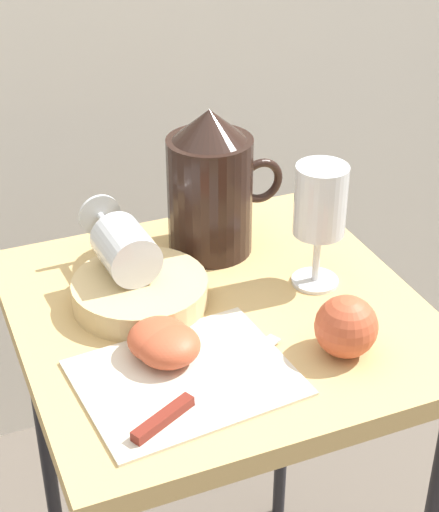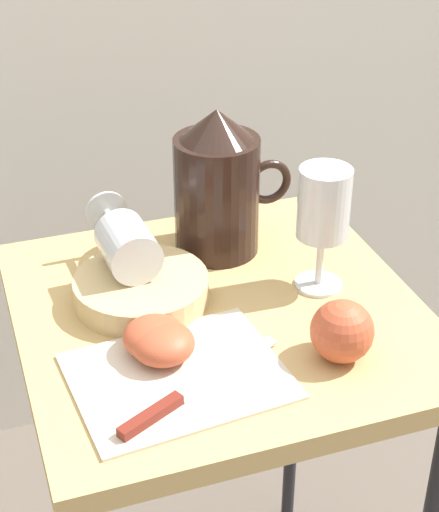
# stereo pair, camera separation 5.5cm
# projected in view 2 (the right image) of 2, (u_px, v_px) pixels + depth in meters

# --- Properties ---
(curtain_drape) EXTENTS (2.40, 0.03, 1.86)m
(curtain_drape) POSITION_uv_depth(u_px,v_px,m) (98.00, 4.00, 1.52)
(curtain_drape) COLOR silver
(curtain_drape) RESTS_ON ground_plane
(table) EXTENTS (0.52, 0.52, 0.70)m
(table) POSITION_uv_depth(u_px,v_px,m) (220.00, 353.00, 1.13)
(table) COLOR tan
(table) RESTS_ON ground_plane
(linen_napkin) EXTENTS (0.26, 0.21, 0.00)m
(linen_napkin) POSITION_uv_depth(u_px,v_px,m) (178.00, 376.00, 0.97)
(linen_napkin) COLOR beige
(linen_napkin) RESTS_ON table
(basket_tray) EXTENTS (0.18, 0.18, 0.03)m
(basket_tray) POSITION_uv_depth(u_px,v_px,m) (141.00, 289.00, 1.10)
(basket_tray) COLOR tan
(basket_tray) RESTS_ON table
(pitcher) EXTENTS (0.17, 0.12, 0.21)m
(pitcher) POSITION_uv_depth(u_px,v_px,m) (217.00, 194.00, 1.18)
(pitcher) COLOR black
(pitcher) RESTS_ON table
(wine_glass_upright) EXTENTS (0.07, 0.07, 0.17)m
(wine_glass_upright) POSITION_uv_depth(u_px,v_px,m) (323.00, 210.00, 1.08)
(wine_glass_upright) COLOR silver
(wine_glass_upright) RESTS_ON table
(wine_glass_tipped_near) EXTENTS (0.07, 0.15, 0.07)m
(wine_glass_tipped_near) POSITION_uv_depth(u_px,v_px,m) (127.00, 245.00, 1.09)
(wine_glass_tipped_near) COLOR silver
(wine_glass_tipped_near) RESTS_ON basket_tray
(apple_half_left) EXTENTS (0.08, 0.08, 0.04)m
(apple_half_left) POSITION_uv_depth(u_px,v_px,m) (163.00, 343.00, 0.99)
(apple_half_left) COLOR #C15133
(apple_half_left) RESTS_ON linen_napkin
(apple_half_right) EXTENTS (0.08, 0.08, 0.04)m
(apple_half_right) POSITION_uv_depth(u_px,v_px,m) (155.00, 337.00, 1.00)
(apple_half_right) COLOR #C15133
(apple_half_right) RESTS_ON linen_napkin
(apple_whole) EXTENTS (0.08, 0.08, 0.08)m
(apple_whole) POSITION_uv_depth(u_px,v_px,m) (342.00, 331.00, 0.99)
(apple_whole) COLOR #C15133
(apple_whole) RESTS_ON table
(knife) EXTENTS (0.22, 0.12, 0.01)m
(knife) POSITION_uv_depth(u_px,v_px,m) (179.00, 399.00, 0.93)
(knife) COLOR silver
(knife) RESTS_ON linen_napkin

